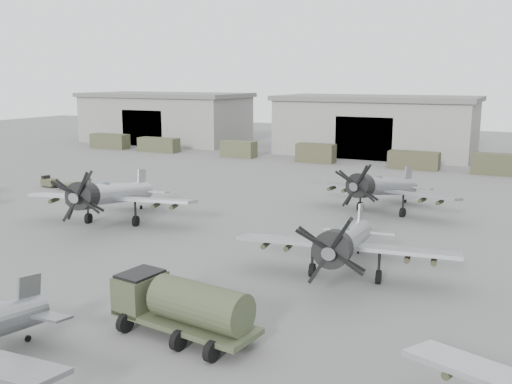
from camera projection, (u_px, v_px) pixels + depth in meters
ground at (87, 287)px, 31.39m from camera, size 220.00×220.00×0.00m
hangar_left at (165, 117)px, 101.48m from camera, size 29.00×14.80×8.70m
hangar_center at (376, 125)px, 85.08m from camera, size 29.00×14.80×8.70m
support_truck_0 at (110, 141)px, 92.74m from camera, size 6.66×2.20×2.35m
support_truck_1 at (159, 145)px, 88.59m from camera, size 6.64×2.20×2.17m
support_truck_2 at (239, 149)px, 82.49m from camera, size 5.04×2.20×2.34m
support_truck_3 at (316, 153)px, 77.35m from camera, size 5.20×2.20×2.55m
support_truck_4 at (414, 160)px, 71.74m from camera, size 6.25×2.20×2.22m
support_truck_5 at (496, 164)px, 67.55m from camera, size 5.56×2.20×2.49m
aircraft_mid_1 at (110, 194)px, 44.11m from camera, size 13.47×12.12×5.35m
aircraft_mid_2 at (345, 241)px, 31.96m from camera, size 12.67×11.41×5.03m
aircraft_far_1 at (381, 187)px, 47.74m from camera, size 12.96×11.67×5.14m
fuel_tanker at (183, 304)px, 25.07m from camera, size 7.15×3.15×2.67m
tug_trailer at (58, 184)px, 59.35m from camera, size 6.11×1.64×1.22m
ground_crew at (90, 182)px, 57.66m from camera, size 0.65×0.80×1.89m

